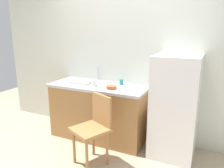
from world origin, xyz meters
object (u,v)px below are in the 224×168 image
object	(u,v)px
refrigerator	(175,107)
dish_tray	(81,82)
cup_teal	(121,82)
terracotta_bowl	(111,87)
cup_white	(94,83)
chair	(94,126)

from	to	relation	value
refrigerator	dish_tray	world-z (taller)	refrigerator
dish_tray	cup_teal	xyz separation A→B (m)	(0.60, 0.21, 0.02)
refrigerator	terracotta_bowl	distance (m)	0.90
refrigerator	cup_white	bearing A→B (deg)	-174.87
dish_tray	chair	bearing A→B (deg)	-46.35
cup_white	chair	bearing A→B (deg)	-61.36
cup_white	cup_teal	bearing A→B (deg)	38.58
terracotta_bowl	cup_teal	bearing A→B (deg)	83.85
cup_white	terracotta_bowl	bearing A→B (deg)	-5.57
dish_tray	cup_white	xyz separation A→B (m)	(0.27, -0.05, 0.02)
chair	dish_tray	distance (m)	0.90
terracotta_bowl	cup_white	world-z (taller)	cup_white
dish_tray	terracotta_bowl	size ratio (longest dim) A/B	1.92
dish_tray	terracotta_bowl	bearing A→B (deg)	-8.21
refrigerator	cup_white	distance (m)	1.19
chair	dish_tray	bearing A→B (deg)	158.42
terracotta_bowl	chair	bearing A→B (deg)	-90.14
chair	cup_teal	xyz separation A→B (m)	(0.03, 0.80, 0.41)
cup_teal	cup_white	bearing A→B (deg)	-141.42
refrigerator	dish_tray	xyz separation A→B (m)	(-1.43, -0.05, 0.20)
chair	cup_teal	bearing A→B (deg)	112.45
chair	cup_teal	size ratio (longest dim) A/B	10.30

